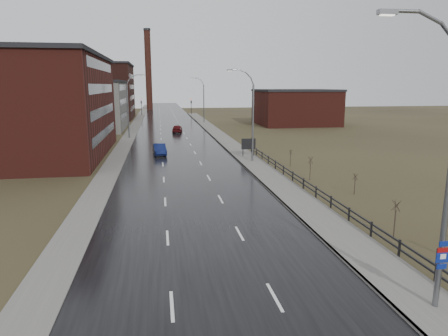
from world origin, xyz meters
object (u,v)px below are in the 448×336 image
object	(u,v)px
billboard	(248,145)
car_near	(160,150)
streetlight_main	(443,172)
car_far	(177,129)

from	to	relation	value
billboard	car_near	size ratio (longest dim) A/B	0.55
streetlight_main	car_near	bearing A→B (deg)	105.13
car_far	car_near	bearing A→B (deg)	89.00
billboard	car_near	xyz separation A→B (m)	(-11.74, 3.45, -0.93)
streetlight_main	car_far	distance (m)	68.15
streetlight_main	car_far	bearing A→B (deg)	96.28
billboard	car_far	distance (m)	30.97
streetlight_main	car_near	distance (m)	42.91
car_near	car_far	xyz separation A→B (m)	(3.67, 26.44, 0.03)
billboard	car_near	distance (m)	12.27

